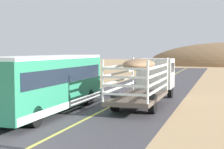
% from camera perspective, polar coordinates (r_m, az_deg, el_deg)
% --- Properties ---
extents(livestock_truck, '(2.53, 9.70, 3.02)m').
position_cam_1_polar(livestock_truck, '(23.27, 6.49, -0.19)').
color(livestock_truck, silver).
rests_on(livestock_truck, road_surface).
extents(bus, '(2.54, 10.00, 3.21)m').
position_cam_1_polar(bus, '(18.90, -10.80, -1.36)').
color(bus, '#2D8C66').
rests_on(bus, road_surface).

